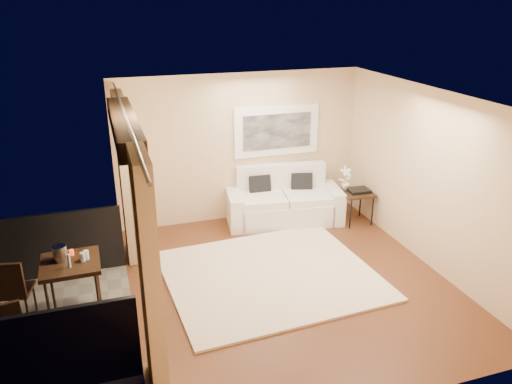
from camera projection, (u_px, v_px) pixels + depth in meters
floor at (289, 282)px, 7.34m from camera, size 5.00×5.00×0.00m
room_shell at (124, 125)px, 5.80m from camera, size 5.00×6.40×5.00m
balcony at (47, 313)px, 6.32m from camera, size 1.81×2.60×1.17m
curtains at (135, 217)px, 6.24m from camera, size 0.16×4.80×2.64m
artwork at (277, 131)px, 9.13m from camera, size 1.62×0.07×0.92m
rug at (270, 275)px, 7.48m from camera, size 3.16×2.79×0.04m
sofa at (283, 202)px, 9.26m from camera, size 2.19×1.18×1.00m
side_table at (357, 195)px, 9.08m from camera, size 0.60×0.60×0.61m
tray at (359, 191)px, 9.05m from camera, size 0.39×0.30×0.05m
orchid at (346, 178)px, 9.06m from camera, size 0.26×0.19×0.46m
bistro_table at (71, 268)px, 6.23m from camera, size 0.73×0.73×0.84m
balcony_chair_far at (12, 288)px, 6.24m from camera, size 0.46×0.46×0.90m
balcony_chair_near at (6, 339)px, 5.31m from camera, size 0.45×0.45×0.89m
ice_bucket at (60, 253)px, 6.20m from camera, size 0.18×0.18×0.20m
candle at (72, 252)px, 6.35m from camera, size 0.06×0.06×0.07m
vase at (69, 261)px, 6.04m from camera, size 0.04×0.04×0.18m
glass_a at (83, 257)px, 6.19m from camera, size 0.06×0.06×0.12m
glass_b at (86, 255)px, 6.24m from camera, size 0.06×0.06×0.12m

